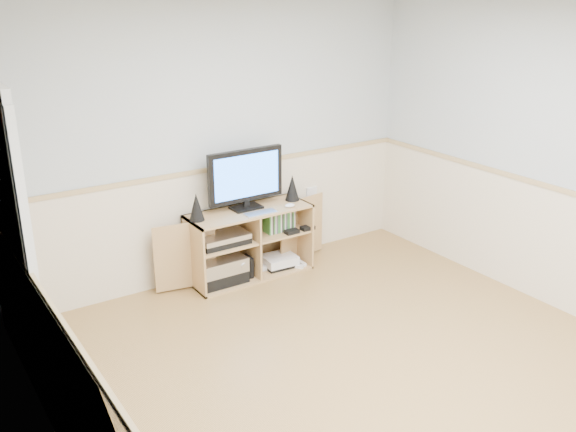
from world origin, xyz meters
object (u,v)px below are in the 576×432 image
object	(u,v)px
media_cabinet	(247,241)
keyboard	(261,213)
monitor	(246,177)
game_consoles	(278,261)

from	to	relation	value
media_cabinet	keyboard	world-z (taller)	keyboard
media_cabinet	monitor	bearing A→B (deg)	-90.00
monitor	media_cabinet	bearing A→B (deg)	90.00
monitor	game_consoles	size ratio (longest dim) A/B	1.64
game_consoles	monitor	bearing A→B (deg)	168.52
media_cabinet	game_consoles	size ratio (longest dim) A/B	4.00
media_cabinet	monitor	world-z (taller)	monitor
media_cabinet	monitor	distance (m)	0.62
monitor	game_consoles	xyz separation A→B (m)	(0.30, -0.06, -0.88)
keyboard	monitor	bearing A→B (deg)	103.66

